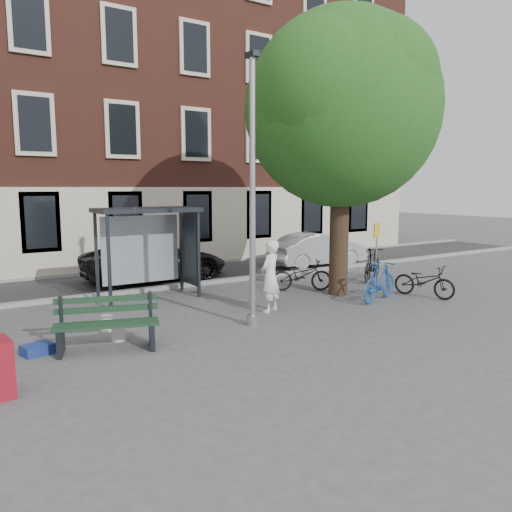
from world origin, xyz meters
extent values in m
plane|color=#4C4C4F|center=(0.00, 0.00, 0.00)|extent=(90.00, 90.00, 0.00)
cube|color=#28282B|center=(0.00, 7.00, 0.01)|extent=(40.00, 4.00, 0.01)
cube|color=gray|center=(0.00, 5.00, 0.06)|extent=(40.00, 0.25, 0.12)
cube|color=gray|center=(0.00, 9.00, 0.06)|extent=(40.00, 0.25, 0.12)
cube|color=brown|center=(0.00, 13.00, 7.00)|extent=(30.00, 8.00, 14.00)
cylinder|color=#9EA0A3|center=(0.00, 0.00, 3.00)|extent=(0.14, 0.14, 6.00)
cylinder|color=#9EA0A3|center=(0.00, 0.00, 0.12)|extent=(0.28, 0.28, 0.24)
cube|color=#1E2328|center=(0.00, 0.00, 6.05)|extent=(0.18, 0.35, 0.12)
cylinder|color=black|center=(4.00, 1.50, 1.70)|extent=(0.56, 0.56, 3.40)
sphere|color=#275319|center=(4.00, 1.50, 5.40)|extent=(5.60, 5.60, 5.60)
sphere|color=#275319|center=(4.90, 1.90, 5.90)|extent=(3.92, 3.92, 3.92)
sphere|color=#275319|center=(3.20, 1.20, 5.70)|extent=(4.20, 4.20, 4.20)
sphere|color=#275319|center=(4.20, 0.60, 6.00)|extent=(3.64, 3.64, 3.64)
cube|color=#1E2328|center=(-2.30, 3.40, 1.25)|extent=(0.08, 0.08, 2.50)
cube|color=#1E2328|center=(0.30, 3.40, 1.25)|extent=(0.08, 0.08, 2.50)
cube|color=#1E2328|center=(-2.30, 4.60, 1.25)|extent=(0.08, 0.08, 2.50)
cube|color=#1E2328|center=(0.30, 4.60, 1.25)|extent=(0.08, 0.08, 2.50)
cube|color=#1E2328|center=(-1.00, 4.00, 2.56)|extent=(2.85, 1.45, 0.12)
cube|color=#8C999E|center=(-1.00, 4.60, 1.38)|extent=(2.34, 0.04, 2.00)
cube|color=#1E2328|center=(0.30, 4.00, 1.38)|extent=(0.12, 1.14, 2.12)
cube|color=#D84C19|center=(0.37, 4.00, 1.38)|extent=(0.02, 0.90, 1.62)
imported|color=white|center=(1.06, 0.83, 0.94)|extent=(0.81, 0.71, 1.87)
cube|color=#1E2328|center=(-4.21, 0.25, 0.26)|extent=(0.28, 0.63, 0.51)
cube|color=#1E2328|center=(-2.57, -0.28, 0.26)|extent=(0.28, 0.63, 0.51)
cube|color=#193821|center=(-3.45, -0.21, 0.54)|extent=(1.95, 0.75, 0.05)
cube|color=#193821|center=(-3.39, -0.02, 0.54)|extent=(1.95, 0.75, 0.05)
cube|color=#193821|center=(-3.33, 0.18, 0.54)|extent=(1.95, 0.75, 0.05)
cube|color=#193821|center=(-3.29, 0.29, 0.77)|extent=(1.92, 0.67, 0.11)
cube|color=#193821|center=(-3.29, 0.29, 0.97)|extent=(1.92, 0.67, 0.11)
imported|color=black|center=(3.39, 2.49, 0.49)|extent=(1.94, 1.46, 0.98)
imported|color=#1B4A99|center=(4.39, 0.20, 0.56)|extent=(1.92, 1.05, 1.11)
imported|color=black|center=(5.84, -0.17, 0.48)|extent=(1.13, 1.92, 0.95)
imported|color=black|center=(6.50, 2.53, 0.56)|extent=(1.89, 1.39, 1.13)
imported|color=black|center=(0.25, 6.66, 0.69)|extent=(5.01, 2.39, 1.38)
imported|color=#A4A7AC|center=(6.95, 6.00, 0.68)|extent=(4.19, 1.61, 1.36)
cube|color=navy|center=(-4.58, 0.51, 0.10)|extent=(0.63, 0.53, 0.20)
cylinder|color=silver|center=(-3.00, 0.54, 0.18)|extent=(0.35, 0.35, 0.36)
cylinder|color=silver|center=(-3.00, 1.34, 0.18)|extent=(0.30, 0.30, 0.36)
cylinder|color=#9EA0A3|center=(5.96, 1.86, 0.99)|extent=(0.04, 0.04, 1.98)
cube|color=yellow|center=(5.96, 1.86, 1.82)|extent=(0.35, 0.12, 0.46)
camera|label=1|loc=(-6.06, -9.55, 3.19)|focal=35.00mm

